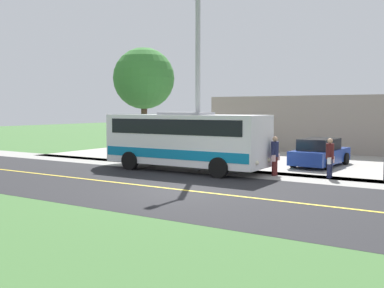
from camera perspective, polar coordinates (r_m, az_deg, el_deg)
ground_plane at (r=16.76m, az=-1.24°, el=-5.81°), size 120.00×120.00×0.00m
road_surface at (r=16.76m, az=-1.24°, el=-5.80°), size 8.00×100.00×0.01m
sidewalk at (r=21.25m, az=6.48°, el=-3.65°), size 2.40×100.00×0.01m
parking_lot_surface at (r=27.05m, az=18.89°, el=-2.13°), size 14.00×36.00×0.01m
road_centre_line at (r=16.76m, az=-1.24°, el=-5.78°), size 0.16×100.00×0.00m
shuttle_bus_front at (r=21.84m, az=-0.76°, el=0.70°), size 2.71×8.09×2.82m
pedestrian_with_bags at (r=20.39m, az=16.94°, el=-1.54°), size 0.72×0.34×1.72m
pedestrian_waiting at (r=20.62m, az=10.37°, el=-1.30°), size 0.72×0.34×1.76m
street_light_pole at (r=21.94m, az=0.58°, el=8.57°), size 1.97×0.24×8.30m
parked_car_near at (r=24.54m, az=15.78°, el=-1.10°), size 4.51×2.24×1.45m
tree_curbside at (r=26.96m, az=-6.07°, el=8.13°), size 3.59×3.59×6.55m
commercial_building at (r=35.77m, az=21.89°, el=2.45°), size 10.00×21.68×3.89m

